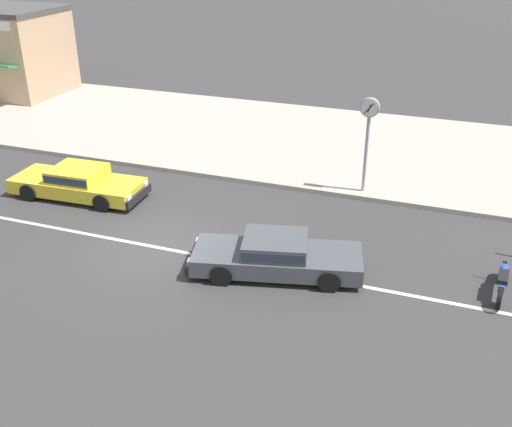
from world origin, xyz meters
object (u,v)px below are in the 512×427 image
(sedan_dark_grey_0, at_px, (276,255))
(motorcycle_0, at_px, (502,279))
(sedan_yellow_3, at_px, (78,182))
(street_clock, at_px, (369,123))
(shopfront_corner_warung, at_px, (7,50))

(sedan_dark_grey_0, relative_size, motorcycle_0, 2.46)
(sedan_dark_grey_0, bearing_deg, motorcycle_0, 9.66)
(sedan_dark_grey_0, height_order, sedan_yellow_3, same)
(sedan_yellow_3, distance_m, motorcycle_0, 13.83)
(sedan_yellow_3, bearing_deg, sedan_dark_grey_0, -16.73)
(sedan_yellow_3, height_order, street_clock, street_clock)
(sedan_yellow_3, height_order, shopfront_corner_warung, shopfront_corner_warung)
(motorcycle_0, bearing_deg, sedan_dark_grey_0, -170.34)
(sedan_dark_grey_0, height_order, shopfront_corner_warung, shopfront_corner_warung)
(sedan_dark_grey_0, relative_size, sedan_yellow_3, 1.04)
(sedan_dark_grey_0, distance_m, street_clock, 6.39)
(sedan_yellow_3, relative_size, street_clock, 1.43)
(motorcycle_0, height_order, shopfront_corner_warung, shopfront_corner_warung)
(motorcycle_0, height_order, street_clock, street_clock)
(sedan_dark_grey_0, xyz_separation_m, shopfront_corner_warung, (-19.33, 12.63, 1.84))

